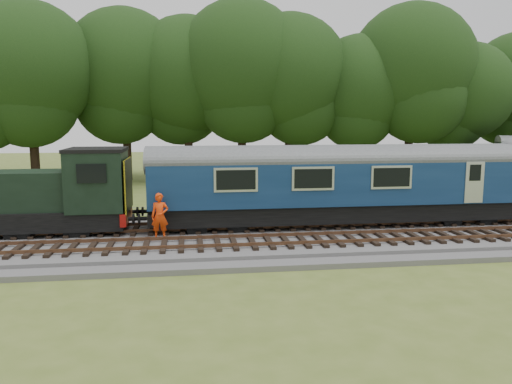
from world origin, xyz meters
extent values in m
plane|color=#546625|center=(0.00, 0.00, 0.00)|extent=(120.00, 120.00, 0.00)
cube|color=#4C4C4F|center=(0.00, 0.00, 0.17)|extent=(70.00, 7.00, 0.35)
cube|color=brown|center=(0.00, 0.68, 0.49)|extent=(66.50, 0.07, 0.14)
cube|color=brown|center=(0.00, 2.12, 0.49)|extent=(66.50, 0.07, 0.14)
cube|color=brown|center=(0.00, -2.32, 0.49)|extent=(66.50, 0.07, 0.14)
cube|color=brown|center=(0.00, -0.88, 0.49)|extent=(66.50, 0.07, 0.14)
cube|color=black|center=(3.32, 1.40, 1.06)|extent=(17.46, 2.52, 0.85)
cube|color=#0E274B|center=(3.32, 1.40, 2.48)|extent=(18.00, 2.80, 2.05)
cube|color=black|center=(9.32, 1.40, 0.86)|extent=(2.60, 2.00, 0.55)
cube|color=black|center=(-2.68, 1.40, 0.86)|extent=(2.60, 2.00, 0.55)
cube|color=black|center=(-11.08, 1.40, 1.01)|extent=(8.73, 2.39, 0.85)
cube|color=black|center=(-7.88, 1.40, 2.66)|extent=(2.40, 2.55, 2.60)
cube|color=#950E0B|center=(-6.70, 1.40, 1.06)|extent=(0.25, 2.60, 0.55)
cube|color=yellow|center=(-6.56, 1.40, 2.46)|extent=(0.06, 2.55, 2.30)
imported|color=#F63F0C|center=(-5.12, -0.41, 1.33)|extent=(0.72, 0.48, 1.96)
cube|color=#19381C|center=(20.17, 16.28, 1.29)|extent=(3.64, 3.64, 2.59)
cube|color=black|center=(20.17, 16.28, 2.69)|extent=(4.00, 4.00, 0.21)
camera|label=1|loc=(-3.87, -21.17, 5.40)|focal=35.00mm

